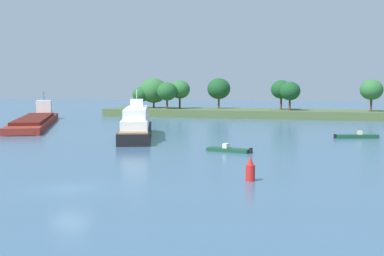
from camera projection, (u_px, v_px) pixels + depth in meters
name	position (u px, v px, depth m)	size (l,w,h in m)	color
ground_plane	(70.00, 189.00, 37.01)	(400.00, 400.00, 0.00)	#3D607F
treeline_island	(242.00, 105.00, 118.45)	(68.48, 13.40, 8.60)	#4C6038
white_riverboat	(136.00, 125.00, 72.79)	(11.17, 21.98, 6.54)	black
cargo_barge	(36.00, 120.00, 95.17)	(22.61, 38.15, 5.67)	maroon
small_motorboat	(229.00, 150.00, 57.53)	(5.16, 2.63, 0.88)	#19472D
fishing_skiff	(357.00, 136.00, 71.98)	(5.88, 3.18, 0.98)	#19472D
channel_buoy_red	(250.00, 170.00, 40.13)	(0.70, 0.70, 1.90)	red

